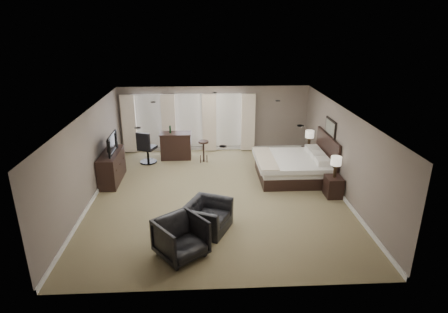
{
  "coord_description": "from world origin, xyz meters",
  "views": [
    {
      "loc": [
        -0.36,
        -10.34,
        5.07
      ],
      "look_at": [
        0.2,
        0.4,
        1.1
      ],
      "focal_mm": 30.0,
      "sensor_mm": 36.0,
      "label": 1
    }
  ],
  "objects_px": {
    "lamp_far": "(309,139)",
    "desk_chair": "(147,147)",
    "nightstand_far": "(308,155)",
    "bar_stool_right": "(204,151)",
    "armchair_near": "(207,212)",
    "lamp_near": "(335,167)",
    "bed": "(294,157)",
    "bar_counter": "(176,146)",
    "armchair_far": "(181,236)",
    "dresser": "(112,167)",
    "nightstand_near": "(333,187)",
    "tv": "(110,151)",
    "bar_stool_left": "(172,149)"
  },
  "relations": [
    {
      "from": "nightstand_near",
      "to": "lamp_near",
      "type": "xyz_separation_m",
      "value": [
        0.0,
        0.0,
        0.64
      ]
    },
    {
      "from": "lamp_near",
      "to": "lamp_far",
      "type": "relative_size",
      "value": 0.98
    },
    {
      "from": "dresser",
      "to": "lamp_far",
      "type": "bearing_deg",
      "value": 11.59
    },
    {
      "from": "bed",
      "to": "desk_chair",
      "type": "xyz_separation_m",
      "value": [
        -5.09,
        1.69,
        -0.13
      ]
    },
    {
      "from": "bed",
      "to": "bar_stool_left",
      "type": "bearing_deg",
      "value": 153.77
    },
    {
      "from": "lamp_far",
      "to": "dresser",
      "type": "bearing_deg",
      "value": -168.41
    },
    {
      "from": "nightstand_far",
      "to": "bar_counter",
      "type": "height_order",
      "value": "bar_counter"
    },
    {
      "from": "nightstand_near",
      "to": "bar_stool_right",
      "type": "xyz_separation_m",
      "value": [
        -3.91,
        3.13,
        0.09
      ]
    },
    {
      "from": "armchair_far",
      "to": "bar_stool_right",
      "type": "relative_size",
      "value": 1.24
    },
    {
      "from": "bar_counter",
      "to": "desk_chair",
      "type": "bearing_deg",
      "value": -159.4
    },
    {
      "from": "bar_stool_right",
      "to": "bed",
      "type": "bearing_deg",
      "value": -29.18
    },
    {
      "from": "nightstand_far",
      "to": "bar_stool_right",
      "type": "bearing_deg",
      "value": 176.58
    },
    {
      "from": "bar_stool_left",
      "to": "desk_chair",
      "type": "height_order",
      "value": "desk_chair"
    },
    {
      "from": "bed",
      "to": "nightstand_far",
      "type": "height_order",
      "value": "bed"
    },
    {
      "from": "bar_counter",
      "to": "armchair_far",
      "type": "bearing_deg",
      "value": -85.11
    },
    {
      "from": "tv",
      "to": "armchair_near",
      "type": "xyz_separation_m",
      "value": [
        3.11,
        -3.2,
        -0.57
      ]
    },
    {
      "from": "dresser",
      "to": "lamp_near",
      "type": "bearing_deg",
      "value": -12.08
    },
    {
      "from": "armchair_near",
      "to": "armchair_far",
      "type": "height_order",
      "value": "armchair_far"
    },
    {
      "from": "lamp_near",
      "to": "bar_counter",
      "type": "bearing_deg",
      "value": 144.56
    },
    {
      "from": "bed",
      "to": "nightstand_near",
      "type": "distance_m",
      "value": 1.76
    },
    {
      "from": "bar_counter",
      "to": "bar_stool_left",
      "type": "xyz_separation_m",
      "value": [
        -0.14,
        -0.0,
        -0.12
      ]
    },
    {
      "from": "nightstand_far",
      "to": "bar_stool_right",
      "type": "height_order",
      "value": "bar_stool_right"
    },
    {
      "from": "bar_stool_right",
      "to": "desk_chair",
      "type": "xyz_separation_m",
      "value": [
        -2.08,
        0.01,
        0.2
      ]
    },
    {
      "from": "dresser",
      "to": "desk_chair",
      "type": "height_order",
      "value": "desk_chair"
    },
    {
      "from": "nightstand_far",
      "to": "armchair_far",
      "type": "height_order",
      "value": "armchair_far"
    },
    {
      "from": "lamp_far",
      "to": "tv",
      "type": "relative_size",
      "value": 0.6
    },
    {
      "from": "nightstand_near",
      "to": "nightstand_far",
      "type": "height_order",
      "value": "nightstand_near"
    },
    {
      "from": "dresser",
      "to": "bar_stool_left",
      "type": "bearing_deg",
      "value": 48.36
    },
    {
      "from": "lamp_far",
      "to": "armchair_near",
      "type": "xyz_separation_m",
      "value": [
        -3.81,
        -4.62,
        -0.39
      ]
    },
    {
      "from": "bed",
      "to": "lamp_far",
      "type": "bearing_deg",
      "value": 58.46
    },
    {
      "from": "tv",
      "to": "bar_stool_left",
      "type": "xyz_separation_m",
      "value": [
        1.82,
        2.04,
        -0.67
      ]
    },
    {
      "from": "bed",
      "to": "bar_stool_left",
      "type": "xyz_separation_m",
      "value": [
        -4.21,
        2.08,
        -0.35
      ]
    },
    {
      "from": "armchair_near",
      "to": "bar_counter",
      "type": "height_order",
      "value": "bar_counter"
    },
    {
      "from": "lamp_near",
      "to": "bed",
      "type": "bearing_deg",
      "value": 121.54
    },
    {
      "from": "dresser",
      "to": "armchair_far",
      "type": "relative_size",
      "value": 1.69
    },
    {
      "from": "lamp_near",
      "to": "armchair_near",
      "type": "relative_size",
      "value": 0.57
    },
    {
      "from": "dresser",
      "to": "armchair_far",
      "type": "distance_m",
      "value": 4.98
    },
    {
      "from": "lamp_far",
      "to": "bar_stool_right",
      "type": "relative_size",
      "value": 0.81
    },
    {
      "from": "armchair_near",
      "to": "desk_chair",
      "type": "xyz_separation_m",
      "value": [
        -2.17,
        4.86,
        0.11
      ]
    },
    {
      "from": "bar_counter",
      "to": "bar_stool_left",
      "type": "relative_size",
      "value": 1.5
    },
    {
      "from": "nightstand_near",
      "to": "tv",
      "type": "bearing_deg",
      "value": 167.92
    },
    {
      "from": "lamp_far",
      "to": "armchair_far",
      "type": "bearing_deg",
      "value": -127.64
    },
    {
      "from": "dresser",
      "to": "armchair_far",
      "type": "bearing_deg",
      "value": -59.81
    },
    {
      "from": "lamp_far",
      "to": "dresser",
      "type": "relative_size",
      "value": 0.39
    },
    {
      "from": "nightstand_far",
      "to": "armchair_far",
      "type": "bearing_deg",
      "value": -127.64
    },
    {
      "from": "lamp_far",
      "to": "desk_chair",
      "type": "xyz_separation_m",
      "value": [
        -5.98,
        0.24,
        -0.28
      ]
    },
    {
      "from": "desk_chair",
      "to": "armchair_far",
      "type": "bearing_deg",
      "value": 127.25
    },
    {
      "from": "bar_stool_right",
      "to": "bar_stool_left",
      "type": "bearing_deg",
      "value": 161.87
    },
    {
      "from": "tv",
      "to": "bar_counter",
      "type": "height_order",
      "value": "tv"
    },
    {
      "from": "nightstand_far",
      "to": "lamp_near",
      "type": "xyz_separation_m",
      "value": [
        0.0,
        -2.9,
        0.67
      ]
    }
  ]
}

